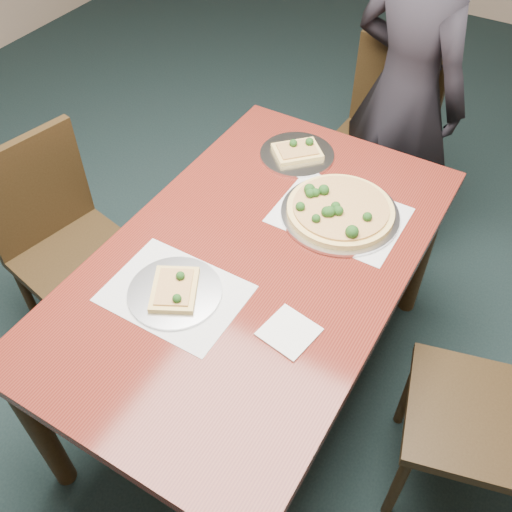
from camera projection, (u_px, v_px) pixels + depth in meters
The scene contains 12 objects.
ground at pixel (213, 392), 2.31m from camera, with size 8.00×8.00×0.00m, color black.
dining_table at pixel (256, 275), 1.86m from camera, with size 0.90×1.50×0.75m.
chair_far at pixel (381, 132), 2.66m from camera, with size 0.44×0.44×0.91m.
chair_left at pixel (63, 238), 2.18m from camera, with size 0.50×0.50×0.91m.
chair_right at pixel (510, 413), 1.68m from camera, with size 0.51×0.51×0.91m.
diner at pixel (405, 94), 2.41m from camera, with size 0.57×0.37×1.55m, color black.
placemat_main at pixel (340, 215), 1.93m from camera, with size 0.42×0.32×0.00m, color white.
placemat_near at pixel (175, 293), 1.69m from camera, with size 0.40×0.30×0.00m, color white.
pizza_pan at pixel (339, 210), 1.91m from camera, with size 0.40×0.40×0.07m.
slice_plate_near at pixel (175, 291), 1.68m from camera, with size 0.28×0.28×0.05m.
slice_plate_far at pixel (297, 153), 2.15m from camera, with size 0.28×0.28×0.06m.
napkin at pixel (289, 332), 1.59m from camera, with size 0.14×0.14×0.01m, color white.
Camera 1 is at (0.75, -0.93, 2.06)m, focal length 40.00 mm.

